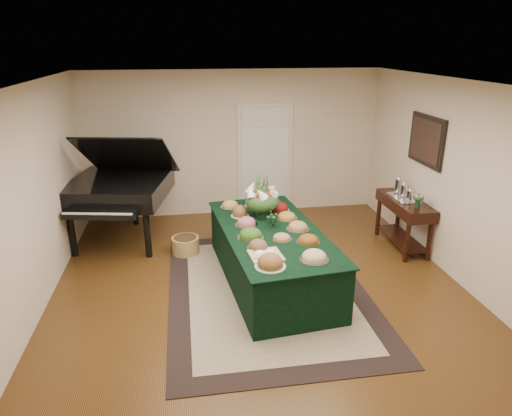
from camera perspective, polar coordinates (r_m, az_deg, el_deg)
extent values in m
plane|color=#321C0B|center=(6.31, 0.44, -9.93)|extent=(6.00, 6.00, 0.00)
cube|color=black|center=(6.25, 1.41, -10.20)|extent=(2.61, 3.65, 0.01)
cube|color=#C4B693|center=(6.25, 1.41, -10.14)|extent=(2.09, 3.13, 0.01)
cube|color=silver|center=(8.76, 1.11, 6.19)|extent=(1.05, 0.04, 2.10)
cube|color=silver|center=(8.75, 1.13, 5.84)|extent=(0.90, 0.06, 2.00)
cube|color=black|center=(6.32, 1.89, -6.03)|extent=(1.47, 2.73, 0.75)
cube|color=black|center=(6.16, 1.93, -2.84)|extent=(1.53, 2.79, 0.02)
cylinder|color=silver|center=(6.30, -1.22, -2.13)|extent=(0.31, 0.31, 0.01)
ellipsoid|color=#BA5D6A|center=(6.28, -1.22, -1.74)|extent=(0.26, 0.26, 0.08)
cylinder|color=silver|center=(5.91, -0.69, -3.70)|extent=(0.35, 0.35, 0.01)
ellipsoid|color=#366018|center=(5.89, -0.69, -3.24)|extent=(0.29, 0.29, 0.09)
cylinder|color=silver|center=(7.03, -0.22, 0.28)|extent=(0.30, 0.30, 0.01)
ellipsoid|color=brown|center=(7.01, -0.22, 0.63)|extent=(0.25, 0.25, 0.08)
cylinder|color=#AEB8AF|center=(6.63, -2.02, -0.98)|extent=(0.26, 0.26, 0.01)
ellipsoid|color=brown|center=(6.61, -2.03, -0.46)|extent=(0.22, 0.22, 0.12)
cylinder|color=silver|center=(5.81, 6.56, -4.24)|extent=(0.31, 0.31, 0.01)
ellipsoid|color=brown|center=(5.80, 6.58, -3.88)|extent=(0.25, 0.25, 0.07)
cylinder|color=silver|center=(6.54, 3.85, -1.32)|extent=(0.31, 0.31, 0.01)
ellipsoid|color=#B18233|center=(6.52, 3.86, -0.98)|extent=(0.26, 0.26, 0.07)
cylinder|color=#AEB8AF|center=(5.18, 1.79, -7.31)|extent=(0.36, 0.36, 0.01)
ellipsoid|color=brown|center=(5.15, 1.80, -6.70)|extent=(0.29, 0.29, 0.11)
cylinder|color=silver|center=(5.61, 0.24, -5.04)|extent=(0.28, 0.28, 0.01)
ellipsoid|color=brown|center=(5.59, 0.24, -4.62)|extent=(0.23, 0.23, 0.08)
cylinder|color=silver|center=(6.19, 5.25, -2.64)|extent=(0.31, 0.31, 0.01)
ellipsoid|color=#B57F48|center=(6.17, 5.26, -2.26)|extent=(0.26, 0.26, 0.08)
cylinder|color=silver|center=(6.99, -3.27, 0.14)|extent=(0.30, 0.30, 0.01)
ellipsoid|color=gold|center=(6.97, -3.28, 0.46)|extent=(0.25, 0.25, 0.07)
cylinder|color=silver|center=(6.83, 2.97, -0.34)|extent=(0.31, 0.31, 0.01)
ellipsoid|color=maroon|center=(6.81, 2.98, 0.08)|extent=(0.25, 0.25, 0.10)
cylinder|color=silver|center=(5.37, 7.28, -6.41)|extent=(0.35, 0.35, 0.01)
ellipsoid|color=#CDB880|center=(5.35, 7.30, -5.94)|extent=(0.29, 0.29, 0.08)
cylinder|color=silver|center=(7.17, 1.95, 0.68)|extent=(0.29, 0.29, 0.01)
ellipsoid|color=brown|center=(7.15, 1.95, 1.02)|extent=(0.24, 0.24, 0.08)
cylinder|color=silver|center=(5.86, 3.23, -3.91)|extent=(0.27, 0.27, 0.01)
ellipsoid|color=#B57F48|center=(5.85, 3.24, -3.62)|extent=(0.22, 0.22, 0.05)
cube|color=tan|center=(5.42, 1.22, -5.94)|extent=(0.41, 0.41, 0.02)
ellipsoid|color=#EEE6C8|center=(5.42, 0.50, -5.38)|extent=(0.14, 0.14, 0.08)
ellipsoid|color=#EEE6C8|center=(5.48, 1.86, -5.17)|extent=(0.12, 0.12, 0.07)
cube|color=#F6A026|center=(5.35, 1.98, -5.90)|extent=(0.11, 0.10, 0.05)
cylinder|color=black|center=(6.59, 0.73, -0.25)|extent=(0.19, 0.19, 0.19)
ellipsoid|color=#2A5020|center=(6.55, 0.73, 0.88)|extent=(0.49, 0.49, 0.32)
cylinder|color=black|center=(7.59, -22.00, -2.96)|extent=(0.10, 0.10, 0.75)
cylinder|color=black|center=(7.20, -13.41, -3.23)|extent=(0.10, 0.10, 0.75)
cylinder|color=black|center=(8.55, -14.97, 0.40)|extent=(0.10, 0.10, 0.75)
cube|color=black|center=(7.76, -16.73, 2.38)|extent=(1.77, 1.86, 0.32)
cube|color=black|center=(6.99, -18.89, -0.76)|extent=(1.09, 0.42, 0.10)
cube|color=black|center=(7.72, -15.70, 6.33)|extent=(1.63, 1.41, 0.82)
cylinder|color=olive|center=(7.29, -8.79, -4.64)|extent=(0.43, 0.43, 0.27)
cylinder|color=black|center=(7.22, 18.34, -4.14)|extent=(0.07, 0.07, 0.63)
cylinder|color=black|center=(7.39, 20.83, -3.89)|extent=(0.07, 0.07, 0.63)
cylinder|color=black|center=(8.10, 15.04, -1.15)|extent=(0.07, 0.07, 0.63)
cylinder|color=black|center=(8.25, 17.33, -0.99)|extent=(0.07, 0.07, 0.63)
cube|color=black|center=(7.59, 18.12, 0.38)|extent=(0.45, 1.25, 0.18)
cube|color=black|center=(7.79, 17.67, -3.60)|extent=(0.38, 1.10, 0.03)
cube|color=silver|center=(7.62, 17.96, 1.26)|extent=(0.34, 0.58, 0.02)
cylinder|color=black|center=(7.24, 19.54, 0.50)|extent=(0.08, 0.08, 0.12)
ellipsoid|color=pink|center=(7.20, 19.64, 1.30)|extent=(0.18, 0.18, 0.12)
cube|color=black|center=(7.43, 20.54, 7.93)|extent=(0.04, 0.95, 0.75)
cube|color=#48131D|center=(7.42, 20.37, 7.93)|extent=(0.01, 0.82, 0.62)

